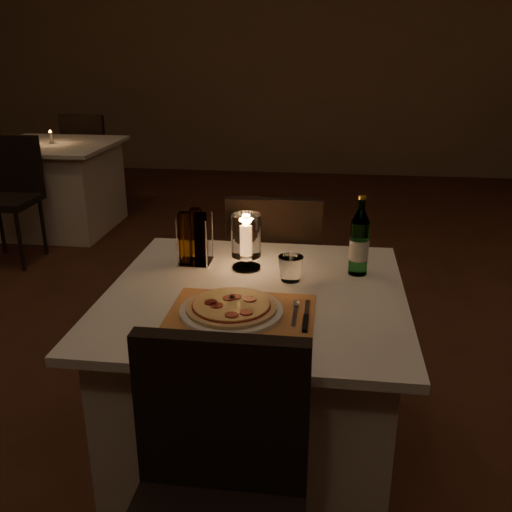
# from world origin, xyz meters

# --- Properties ---
(floor) EXTENTS (8.00, 10.00, 0.02)m
(floor) POSITION_xyz_m (0.00, 0.00, -0.01)
(floor) COLOR #4D2719
(floor) RESTS_ON ground
(wall_back) EXTENTS (8.00, 0.02, 3.00)m
(wall_back) POSITION_xyz_m (0.00, 5.01, 1.50)
(wall_back) COLOR #84674D
(wall_back) RESTS_ON ground
(main_table) EXTENTS (1.00, 1.00, 0.74)m
(main_table) POSITION_xyz_m (0.11, -0.30, 0.37)
(main_table) COLOR silver
(main_table) RESTS_ON ground
(chair_near) EXTENTS (0.42, 0.42, 0.90)m
(chair_near) POSITION_xyz_m (0.11, -1.01, 0.55)
(chair_near) COLOR black
(chair_near) RESTS_ON ground
(chair_far) EXTENTS (0.42, 0.42, 0.90)m
(chair_far) POSITION_xyz_m (0.11, 0.42, 0.55)
(chair_far) COLOR black
(chair_far) RESTS_ON ground
(placemat) EXTENTS (0.45, 0.34, 0.00)m
(placemat) POSITION_xyz_m (0.09, -0.48, 0.74)
(placemat) COLOR #BC7941
(placemat) RESTS_ON main_table
(plate) EXTENTS (0.32, 0.32, 0.01)m
(plate) POSITION_xyz_m (0.06, -0.48, 0.75)
(plate) COLOR white
(plate) RESTS_ON placemat
(pizza) EXTENTS (0.28, 0.28, 0.02)m
(pizza) POSITION_xyz_m (0.06, -0.48, 0.77)
(pizza) COLOR #D8B77F
(pizza) RESTS_ON plate
(fork) EXTENTS (0.02, 0.18, 0.00)m
(fork) POSITION_xyz_m (0.25, -0.44, 0.75)
(fork) COLOR silver
(fork) RESTS_ON placemat
(knife) EXTENTS (0.02, 0.22, 0.01)m
(knife) POSITION_xyz_m (0.29, -0.51, 0.75)
(knife) COLOR black
(knife) RESTS_ON placemat
(tumbler) EXTENTS (0.09, 0.09, 0.09)m
(tumbler) POSITION_xyz_m (0.22, -0.19, 0.78)
(tumbler) COLOR white
(tumbler) RESTS_ON main_table
(water_bottle) EXTENTS (0.07, 0.07, 0.29)m
(water_bottle) POSITION_xyz_m (0.46, -0.09, 0.86)
(water_bottle) COLOR #5BA968
(water_bottle) RESTS_ON main_table
(hurricane_candle) EXTENTS (0.11, 0.11, 0.21)m
(hurricane_candle) POSITION_xyz_m (0.05, -0.10, 0.86)
(hurricane_candle) COLOR white
(hurricane_candle) RESTS_ON main_table
(cruet_caddy) EXTENTS (0.12, 0.12, 0.21)m
(cruet_caddy) POSITION_xyz_m (-0.15, -0.07, 0.84)
(cruet_caddy) COLOR white
(cruet_caddy) RESTS_ON main_table
(neighbor_table_left) EXTENTS (1.00, 1.00, 0.74)m
(neighbor_table_left) POSITION_xyz_m (-1.96, 2.45, 0.37)
(neighbor_table_left) COLOR silver
(neighbor_table_left) RESTS_ON ground
(neighbor_chair_la) EXTENTS (0.42, 0.42, 0.90)m
(neighbor_chair_la) POSITION_xyz_m (-1.96, 1.74, 0.55)
(neighbor_chair_la) COLOR black
(neighbor_chair_la) RESTS_ON ground
(neighbor_chair_lb) EXTENTS (0.42, 0.42, 0.90)m
(neighbor_chair_lb) POSITION_xyz_m (-1.96, 3.17, 0.55)
(neighbor_chair_lb) COLOR black
(neighbor_chair_lb) RESTS_ON ground
(neighbor_candle_left) EXTENTS (0.03, 0.03, 0.11)m
(neighbor_candle_left) POSITION_xyz_m (-1.96, 2.45, 0.79)
(neighbor_candle_left) COLOR white
(neighbor_candle_left) RESTS_ON neighbor_table_left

